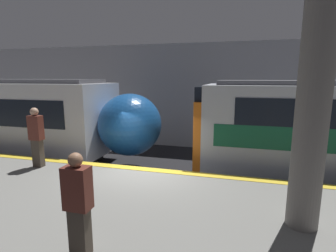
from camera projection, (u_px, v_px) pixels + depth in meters
The scene contains 6 objects.
ground_plane at pixel (145, 200), 7.94m from camera, with size 120.00×120.00×0.00m, color black.
platform at pixel (107, 225), 5.66m from camera, with size 40.00×4.59×1.04m.
station_rear_barrier at pixel (187, 97), 13.60m from camera, with size 50.00×0.15×5.36m.
support_pillar_near at pixel (312, 116), 4.37m from camera, with size 0.54×0.54×3.97m.
person_waiting at pixel (36, 136), 7.66m from camera, with size 0.38×0.24×1.77m.
person_walking at pixel (78, 203), 3.80m from camera, with size 0.38×0.24×1.58m.
Camera 1 is at (2.62, -6.95, 3.65)m, focal length 28.00 mm.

